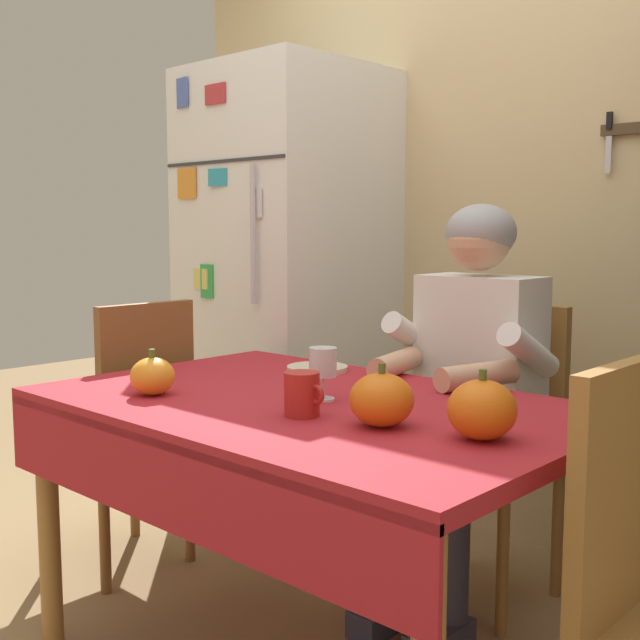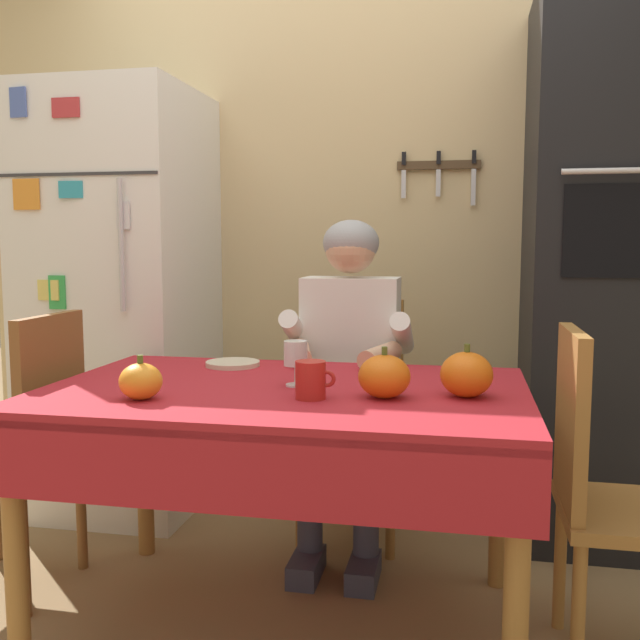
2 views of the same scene
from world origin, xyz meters
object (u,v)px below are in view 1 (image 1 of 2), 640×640
Objects in this scene: chair_left_side at (131,424)px; coffee_mug at (302,394)px; pumpkin_small at (153,376)px; serving_tray at (317,369)px; wine_glass at (323,364)px; refrigerator at (288,294)px; dining_table at (305,433)px; pumpkin_large at (382,400)px; seated_person at (467,374)px; chair_behind_person at (498,436)px; pumpkin_medium at (482,410)px.

coffee_mug is (1.01, -0.20, 0.28)m from chair_left_side.
pumpkin_small is 0.55m from serving_tray.
coffee_mug is 0.18m from wine_glass.
refrigerator is at bearing 93.52° from chair_left_side.
dining_table is 0.92m from chair_left_side.
pumpkin_small is at bearing -28.16° from chair_left_side.
pumpkin_large reaches higher than dining_table.
wine_glass reaches higher than serving_tray.
chair_left_side is 6.91× the size of wine_glass.
pumpkin_small is (-0.37, -0.25, -0.04)m from wine_glass.
pumpkin_large is at bearing -72.85° from seated_person.
refrigerator is 1.09m from seated_person.
wine_glass is (0.03, 0.04, 0.18)m from dining_table.
chair_left_side is (-0.90, 0.08, -0.14)m from dining_table.
chair_left_side is (-0.99, -0.71, 0.00)m from chair_behind_person.
pumpkin_medium is at bearing -1.62° from dining_table.
chair_behind_person is at bearing 83.32° from dining_table.
seated_person reaches higher than wine_glass.
serving_tray is at bearing 135.11° from wine_glass.
dining_table is at bearing 131.89° from coffee_mug.
pumpkin_small is (-0.34, -0.22, 0.13)m from dining_table.
refrigerator is 1.45× the size of seated_person.
wine_glass is 0.29m from pumpkin_large.
dining_table is 0.81m from chair_behind_person.
refrigerator is 1.73m from pumpkin_medium.
seated_person reaches higher than pumpkin_small.
chair_behind_person reaches higher than coffee_mug.
seated_person is 6.73× the size of serving_tray.
coffee_mug is (0.11, -0.12, 0.14)m from dining_table.
wine_glass is at bearing 117.03° from coffee_mug.
pumpkin_small is (-0.43, -0.82, 0.05)m from seated_person.
chair_behind_person is at bearing 85.07° from wine_glass.
pumpkin_medium is 0.79× the size of serving_tray.
coffee_mug reaches higher than dining_table.
pumpkin_small is (-0.86, -0.20, -0.01)m from pumpkin_medium.
pumpkin_medium is (0.52, -0.01, 0.15)m from dining_table.
pumpkin_medium is at bearing -23.51° from serving_tray.
pumpkin_small reaches higher than serving_tray.
coffee_mug is at bearing -62.97° from wine_glass.
chair_behind_person is 1.13m from pumpkin_small.
coffee_mug is (0.01, -0.72, 0.05)m from seated_person.
seated_person is (-0.00, -0.19, 0.23)m from chair_behind_person.
refrigerator is 12.59× the size of pumpkin_large.
seated_person is 8.48× the size of pumpkin_medium.
pumpkin_large is 0.66m from pumpkin_small.
wine_glass is at bearing 52.95° from dining_table.
refrigerator is 1.46m from coffee_mug.
wine_glass is (0.98, -0.85, -0.07)m from refrigerator.
refrigerator is 16.29× the size of coffee_mug.
coffee_mug is at bearing -165.66° from pumpkin_medium.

